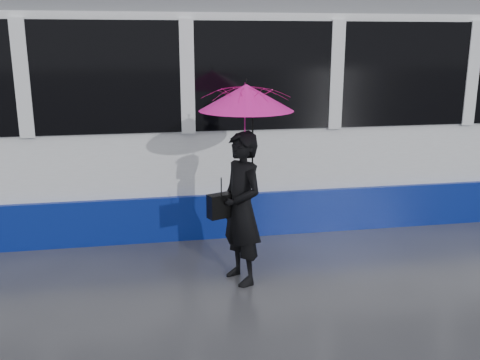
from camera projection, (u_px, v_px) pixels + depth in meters
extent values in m
plane|color=#2B2B30|center=(199.00, 278.00, 6.15)|extent=(90.00, 90.00, 0.00)
cube|color=#3F3D38|center=(187.00, 226.00, 7.85)|extent=(34.00, 0.07, 0.02)
cube|color=#3F3D38|center=(180.00, 199.00, 9.22)|extent=(34.00, 0.07, 0.02)
cube|color=white|center=(214.00, 116.00, 8.24)|extent=(24.00, 2.40, 2.95)
cube|color=navy|center=(215.00, 192.00, 8.55)|extent=(24.00, 2.56, 0.62)
cube|color=black|center=(214.00, 72.00, 8.07)|extent=(23.00, 2.48, 1.40)
cube|color=slate|center=(213.00, 4.00, 7.83)|extent=(23.60, 2.20, 0.35)
imported|color=black|center=(241.00, 209.00, 5.89)|extent=(0.61, 0.73, 1.72)
imported|color=#EC1361|center=(246.00, 123.00, 5.66)|extent=(1.22, 1.23, 0.86)
cone|color=#EC1361|center=(246.00, 97.00, 5.59)|extent=(1.31, 1.31, 0.28)
cylinder|color=black|center=(246.00, 82.00, 5.55)|extent=(0.01, 0.01, 0.06)
cylinder|color=black|center=(253.00, 152.00, 5.77)|extent=(0.02, 0.02, 0.75)
cube|color=black|center=(221.00, 206.00, 5.86)|extent=(0.33, 0.24, 0.27)
cylinder|color=black|center=(221.00, 186.00, 5.80)|extent=(0.01, 0.01, 0.18)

